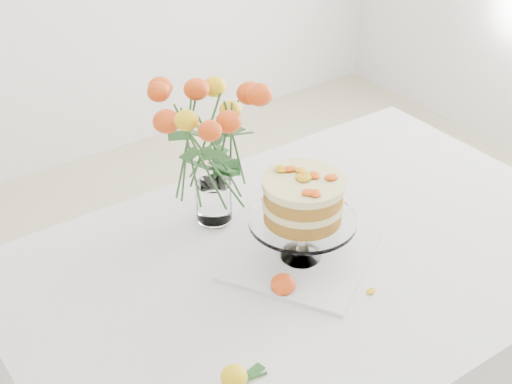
# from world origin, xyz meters

# --- Properties ---
(table) EXTENTS (1.43, 0.93, 0.76)m
(table) POSITION_xyz_m (0.00, 0.00, 0.67)
(table) COLOR tan
(table) RESTS_ON ground
(napkin) EXTENTS (0.42, 0.42, 0.01)m
(napkin) POSITION_xyz_m (-0.03, 0.00, 0.76)
(napkin) COLOR white
(napkin) RESTS_ON table
(cake_stand) EXTENTS (0.25, 0.25, 0.22)m
(cake_stand) POSITION_xyz_m (-0.03, 0.00, 0.91)
(cake_stand) COLOR white
(cake_stand) RESTS_ON napkin
(rose_vase) EXTENTS (0.34, 0.34, 0.44)m
(rose_vase) POSITION_xyz_m (-0.12, 0.25, 1.02)
(rose_vase) COLOR white
(rose_vase) RESTS_ON table
(loose_rose_near) EXTENTS (0.09, 0.05, 0.04)m
(loose_rose_near) POSITION_xyz_m (-0.37, -0.23, 0.78)
(loose_rose_near) COLOR yellow
(loose_rose_near) RESTS_ON table
(loose_rose_far) EXTENTS (0.10, 0.06, 0.05)m
(loose_rose_far) POSITION_xyz_m (-0.14, -0.07, 0.78)
(loose_rose_far) COLOR #CB3A09
(loose_rose_far) RESTS_ON table
(stray_petal_a) EXTENTS (0.03, 0.02, 0.00)m
(stray_petal_a) POSITION_xyz_m (-0.12, -0.10, 0.76)
(stray_petal_a) COLOR #DC9F0D
(stray_petal_a) RESTS_ON table
(stray_petal_b) EXTENTS (0.03, 0.02, 0.00)m
(stray_petal_b) POSITION_xyz_m (-0.02, -0.14, 0.76)
(stray_petal_b) COLOR #DC9F0D
(stray_petal_b) RESTS_ON table
(stray_petal_c) EXTENTS (0.03, 0.02, 0.00)m
(stray_petal_c) POSITION_xyz_m (0.02, -0.18, 0.76)
(stray_petal_c) COLOR #DC9F0D
(stray_petal_c) RESTS_ON table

